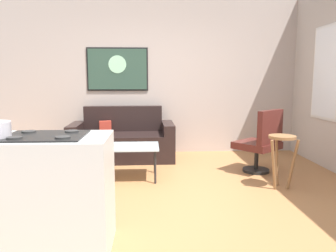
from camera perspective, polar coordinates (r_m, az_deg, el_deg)
The scene contains 8 objects.
ground at distance 3.89m, azimuth -2.08°, elevation -12.49°, with size 6.40×6.40×0.04m, color #A77043.
back_wall at distance 6.06m, azimuth -2.55°, elevation 8.59°, with size 6.40×0.05×2.80m, color #B8A89F.
couch at distance 5.65m, azimuth -7.84°, elevation -2.70°, with size 1.73×0.86×0.88m.
coffee_table at distance 4.52m, azimuth -7.60°, elevation -3.87°, with size 0.94×0.60×0.45m.
armchair at distance 4.93m, azimuth 15.81°, elevation -2.61°, with size 0.76×0.76×0.92m.
bar_stool at distance 4.30m, azimuth 19.02°, elevation -3.52°, with size 0.37×0.37×0.66m.
kitchen_counter at distance 2.88m, azimuth -25.22°, elevation -10.64°, with size 1.51×0.63×0.94m.
wall_painting at distance 6.05m, azimuth -8.70°, elevation 9.66°, with size 1.09×0.03×0.76m.
Camera 1 is at (-0.06, -3.64, 1.35)m, focal length 35.38 mm.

